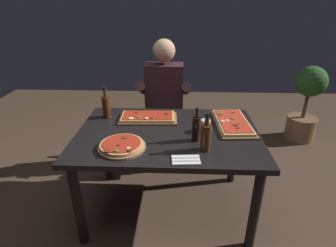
% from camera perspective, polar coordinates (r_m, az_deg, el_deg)
% --- Properties ---
extents(ground_plane, '(6.40, 6.40, 0.00)m').
position_cam_1_polar(ground_plane, '(2.49, -0.05, -17.17)').
color(ground_plane, '#4C3828').
extents(dining_table, '(1.40, 0.96, 0.74)m').
position_cam_1_polar(dining_table, '(2.11, -0.06, -4.15)').
color(dining_table, black).
rests_on(dining_table, ground_plane).
extents(pizza_rectangular_front, '(0.49, 0.27, 0.05)m').
position_cam_1_polar(pizza_rectangular_front, '(2.28, -4.26, 1.31)').
color(pizza_rectangular_front, brown).
rests_on(pizza_rectangular_front, dining_table).
extents(pizza_rectangular_left, '(0.30, 0.54, 0.05)m').
position_cam_1_polar(pizza_rectangular_left, '(2.23, 13.60, 0.14)').
color(pizza_rectangular_left, brown).
rests_on(pizza_rectangular_left, dining_table).
extents(pizza_round_far, '(0.33, 0.33, 0.05)m').
position_cam_1_polar(pizza_round_far, '(1.87, -9.82, -4.66)').
color(pizza_round_far, olive).
rests_on(pizza_round_far, dining_table).
extents(wine_bottle_dark, '(0.07, 0.07, 0.27)m').
position_cam_1_polar(wine_bottle_dark, '(1.80, 8.09, -2.78)').
color(wine_bottle_dark, '#47230F').
rests_on(wine_bottle_dark, dining_table).
extents(oil_bottle_amber, '(0.07, 0.07, 0.27)m').
position_cam_1_polar(oil_bottle_amber, '(2.34, -13.03, 3.58)').
color(oil_bottle_amber, '#47230F').
rests_on(oil_bottle_amber, dining_table).
extents(vinegar_bottle_green, '(0.06, 0.06, 0.25)m').
position_cam_1_polar(vinegar_bottle_green, '(1.92, 6.01, -1.00)').
color(vinegar_bottle_green, black).
rests_on(vinegar_bottle_green, dining_table).
extents(tumbler_near_camera, '(0.07, 0.07, 0.10)m').
position_cam_1_polar(tumbler_near_camera, '(2.08, 8.01, -0.62)').
color(tumbler_near_camera, silver).
rests_on(tumbler_near_camera, dining_table).
extents(napkin_cutlery_set, '(0.19, 0.12, 0.01)m').
position_cam_1_polar(napkin_cutlery_set, '(1.72, 3.83, -7.75)').
color(napkin_cutlery_set, white).
rests_on(napkin_cutlery_set, dining_table).
extents(diner_chair, '(0.44, 0.44, 0.87)m').
position_cam_1_polar(diner_chair, '(2.95, -0.70, 1.37)').
color(diner_chair, black).
rests_on(diner_chair, ground_plane).
extents(seated_diner, '(0.53, 0.41, 1.33)m').
position_cam_1_polar(seated_diner, '(2.74, -0.86, 5.25)').
color(seated_diner, '#23232D').
rests_on(seated_diner, ground_plane).
extents(potted_plant_corner, '(0.37, 0.37, 0.95)m').
position_cam_1_polar(potted_plant_corner, '(3.75, 27.37, 3.93)').
color(potted_plant_corner, '#846042').
rests_on(potted_plant_corner, ground_plane).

